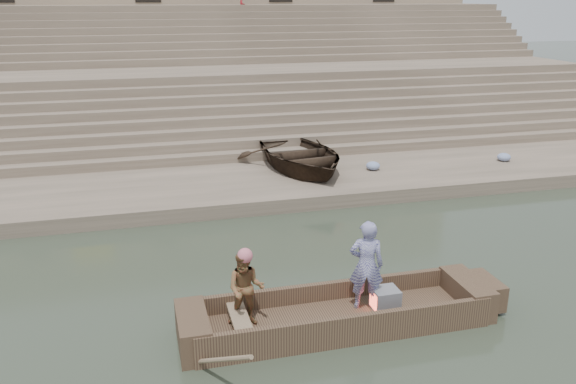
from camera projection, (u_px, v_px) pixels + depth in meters
name	position (u px, v px, depth m)	size (l,w,h in m)	color
ground	(335.00, 334.00, 10.25)	(120.00, 120.00, 0.00)	#293125
lower_landing	(248.00, 187.00, 17.54)	(32.00, 4.00, 0.40)	gray
mid_landing	(213.00, 104.00, 24.04)	(32.00, 3.00, 2.80)	gray
upper_landing	(193.00, 58.00, 30.09)	(32.00, 3.00, 5.20)	gray
ghat_steps	(207.00, 89.00, 25.47)	(32.00, 11.00, 5.20)	gray
main_rowboat	(338.00, 321.00, 10.44)	(5.00, 1.30, 0.22)	brown
rowboat_trim	(349.00, 310.00, 10.43)	(6.04, 2.63, 2.01)	brown
standing_man	(366.00, 265.00, 10.43)	(0.61, 0.40, 1.68)	navy
rowing_man	(246.00, 289.00, 9.95)	(0.65, 0.51, 1.34)	#21632B
television	(385.00, 299.00, 10.56)	(0.46, 0.42, 0.40)	slate
beached_rowboat	(300.00, 155.00, 18.45)	(3.23, 4.52, 0.94)	#2D2116
cloth_bundles	(440.00, 161.00, 18.98)	(5.05, 0.55, 0.26)	#3F5999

